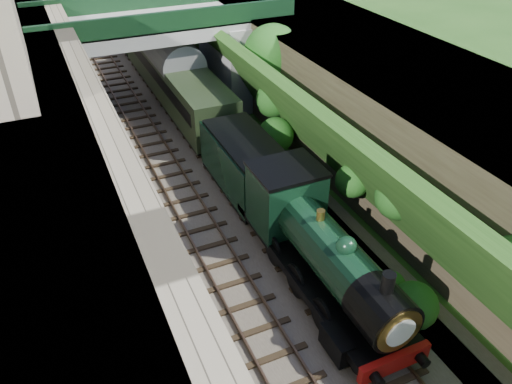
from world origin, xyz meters
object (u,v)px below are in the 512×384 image
road_bridge (170,50)px  locomotive (320,250)px  tender (246,167)px  tree (273,56)px

road_bridge → locomotive: 19.49m
road_bridge → tender: size_ratio=2.67×
tree → tender: (-4.71, -6.64, -3.03)m
locomotive → tender: locomotive is taller
locomotive → tree: bearing=71.4°
road_bridge → tender: road_bridge is taller
tree → locomotive: tree is taller
road_bridge → tree: bearing=-47.2°
tree → tender: bearing=-125.4°
locomotive → tender: size_ratio=1.70×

